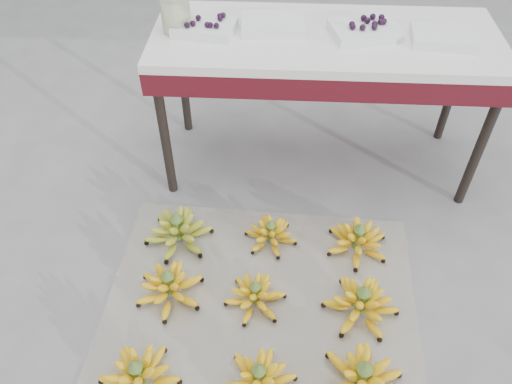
# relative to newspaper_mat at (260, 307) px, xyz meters

# --- Properties ---
(ground) EXTENTS (60.00, 60.00, 0.00)m
(ground) POSITION_rel_newspaper_mat_xyz_m (0.09, -0.03, -0.00)
(ground) COLOR slate
(ground) RESTS_ON ground
(newspaper_mat) EXTENTS (1.29, 1.10, 0.01)m
(newspaper_mat) POSITION_rel_newspaper_mat_xyz_m (0.00, 0.00, 0.00)
(newspaper_mat) COLOR silver
(newspaper_mat) RESTS_ON ground
(bunch_front_left) EXTENTS (0.34, 0.34, 0.17)m
(bunch_front_left) POSITION_rel_newspaper_mat_xyz_m (-0.41, -0.34, 0.06)
(bunch_front_left) COLOR yellow
(bunch_front_left) RESTS_ON newspaper_mat
(bunch_front_center) EXTENTS (0.30, 0.30, 0.16)m
(bunch_front_center) POSITION_rel_newspaper_mat_xyz_m (0.01, -0.33, 0.06)
(bunch_front_center) COLOR yellow
(bunch_front_center) RESTS_ON newspaper_mat
(bunch_front_right) EXTENTS (0.33, 0.33, 0.18)m
(bunch_front_right) POSITION_rel_newspaper_mat_xyz_m (0.37, -0.31, 0.07)
(bunch_front_right) COLOR yellow
(bunch_front_right) RESTS_ON newspaper_mat
(bunch_mid_left) EXTENTS (0.32, 0.32, 0.17)m
(bunch_mid_left) POSITION_rel_newspaper_mat_xyz_m (-0.37, 0.04, 0.06)
(bunch_mid_left) COLOR yellow
(bunch_mid_left) RESTS_ON newspaper_mat
(bunch_mid_center) EXTENTS (0.27, 0.27, 0.15)m
(bunch_mid_center) POSITION_rel_newspaper_mat_xyz_m (-0.02, 0.02, 0.05)
(bunch_mid_center) COLOR yellow
(bunch_mid_center) RESTS_ON newspaper_mat
(bunch_mid_right) EXTENTS (0.32, 0.32, 0.18)m
(bunch_mid_right) POSITION_rel_newspaper_mat_xyz_m (0.39, -0.00, 0.06)
(bunch_mid_right) COLOR yellow
(bunch_mid_right) RESTS_ON newspaper_mat
(bunch_back_left) EXTENTS (0.36, 0.36, 0.18)m
(bunch_back_left) POSITION_rel_newspaper_mat_xyz_m (-0.38, 0.33, 0.07)
(bunch_back_left) COLOR olive
(bunch_back_left) RESTS_ON newspaper_mat
(bunch_back_center) EXTENTS (0.29, 0.29, 0.14)m
(bunch_back_center) POSITION_rel_newspaper_mat_xyz_m (0.03, 0.35, 0.05)
(bunch_back_center) COLOR yellow
(bunch_back_center) RESTS_ON newspaper_mat
(bunch_back_right) EXTENTS (0.35, 0.35, 0.17)m
(bunch_back_right) POSITION_rel_newspaper_mat_xyz_m (0.41, 0.32, 0.06)
(bunch_back_right) COLOR yellow
(bunch_back_right) RESTS_ON newspaper_mat
(vendor_table) EXTENTS (1.51, 0.60, 0.72)m
(vendor_table) POSITION_rel_newspaper_mat_xyz_m (0.23, 0.91, 0.64)
(vendor_table) COLOR black
(vendor_table) RESTS_ON ground
(tray_far_left) EXTENTS (0.28, 0.22, 0.07)m
(tray_far_left) POSITION_rel_newspaper_mat_xyz_m (-0.29, 0.90, 0.74)
(tray_far_left) COLOR silver
(tray_far_left) RESTS_ON vendor_table
(tray_left) EXTENTS (0.28, 0.21, 0.04)m
(tray_left) POSITION_rel_newspaper_mat_xyz_m (0.00, 0.95, 0.74)
(tray_left) COLOR silver
(tray_left) RESTS_ON vendor_table
(tray_right) EXTENTS (0.32, 0.26, 0.07)m
(tray_right) POSITION_rel_newspaper_mat_xyz_m (0.39, 0.91, 0.75)
(tray_right) COLOR silver
(tray_right) RESTS_ON vendor_table
(tray_far_right) EXTENTS (0.27, 0.21, 0.04)m
(tray_far_right) POSITION_rel_newspaper_mat_xyz_m (0.71, 0.87, 0.74)
(tray_far_right) COLOR silver
(tray_far_right) RESTS_ON vendor_table
(glass_jar) EXTENTS (0.16, 0.16, 0.16)m
(glass_jar) POSITION_rel_newspaper_mat_xyz_m (-0.41, 0.91, 0.80)
(glass_jar) COLOR beige
(glass_jar) RESTS_ON vendor_table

